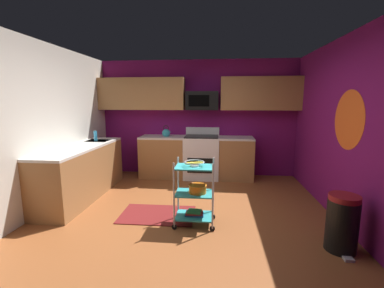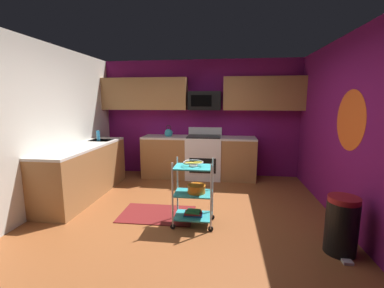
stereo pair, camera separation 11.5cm
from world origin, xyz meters
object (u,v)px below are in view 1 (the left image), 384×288
(kettle, at_px, (166,133))
(fruit_bowl, at_px, (194,163))
(dish_soap_bottle, at_px, (95,136))
(oven_range, at_px, (202,156))
(rolling_cart, at_px, (194,193))
(trash_can, at_px, (342,223))
(mixing_bowl_large, at_px, (198,189))
(book_stack, at_px, (194,213))
(microwave, at_px, (202,101))

(kettle, bearing_deg, fruit_bowl, -69.50)
(fruit_bowl, relative_size, dish_soap_bottle, 1.36)
(kettle, distance_m, dish_soap_bottle, 1.48)
(oven_range, xyz_separation_m, rolling_cart, (0.05, -2.25, -0.03))
(kettle, relative_size, trash_can, 0.40)
(rolling_cart, height_order, kettle, kettle)
(fruit_bowl, relative_size, kettle, 1.03)
(trash_can, bearing_deg, mixing_bowl_large, 164.79)
(book_stack, bearing_deg, trash_can, -14.84)
(microwave, height_order, dish_soap_bottle, microwave)
(mixing_bowl_large, relative_size, dish_soap_bottle, 1.26)
(oven_range, distance_m, book_stack, 2.27)
(microwave, xyz_separation_m, mixing_bowl_large, (0.09, -2.35, -1.18))
(fruit_bowl, distance_m, kettle, 2.40)
(rolling_cart, xyz_separation_m, dish_soap_bottle, (-2.08, 1.43, 0.57))
(kettle, height_order, dish_soap_bottle, kettle)
(kettle, relative_size, dish_soap_bottle, 1.32)
(kettle, bearing_deg, book_stack, -69.50)
(oven_range, xyz_separation_m, fruit_bowl, (0.05, -2.25, 0.40))
(microwave, distance_m, fruit_bowl, 2.49)
(oven_range, height_order, trash_can, oven_range)
(book_stack, xyz_separation_m, trash_can, (1.73, -0.46, 0.17))
(oven_range, height_order, kettle, kettle)
(rolling_cart, height_order, fruit_bowl, rolling_cart)
(rolling_cart, relative_size, book_stack, 3.54)
(microwave, height_order, trash_can, microwave)
(oven_range, relative_size, book_stack, 4.26)
(rolling_cart, height_order, mixing_bowl_large, rolling_cart)
(mixing_bowl_large, bearing_deg, oven_range, 92.32)
(rolling_cart, distance_m, mixing_bowl_large, 0.08)
(oven_range, xyz_separation_m, trash_can, (1.78, -2.71, -0.15))
(mixing_bowl_large, bearing_deg, rolling_cart, 180.00)
(rolling_cart, xyz_separation_m, kettle, (-0.84, 2.24, 0.54))
(trash_can, bearing_deg, oven_range, 123.32)
(mixing_bowl_large, xyz_separation_m, trash_can, (1.69, -0.46, -0.19))
(trash_can, bearing_deg, microwave, 122.34)
(trash_can, bearing_deg, fruit_bowl, 165.16)
(microwave, distance_m, trash_can, 3.60)
(trash_can, bearing_deg, book_stack, 165.16)
(rolling_cart, relative_size, trash_can, 1.39)
(oven_range, xyz_separation_m, microwave, (-0.00, 0.10, 1.22))
(microwave, bearing_deg, book_stack, -88.84)
(kettle, bearing_deg, mixing_bowl_large, -68.52)
(mixing_bowl_large, height_order, dish_soap_bottle, dish_soap_bottle)
(dish_soap_bottle, bearing_deg, rolling_cart, -34.48)
(fruit_bowl, height_order, kettle, kettle)
(fruit_bowl, distance_m, mixing_bowl_large, 0.36)
(dish_soap_bottle, bearing_deg, microwave, 24.50)
(mixing_bowl_large, height_order, kettle, kettle)
(book_stack, height_order, dish_soap_bottle, dish_soap_bottle)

